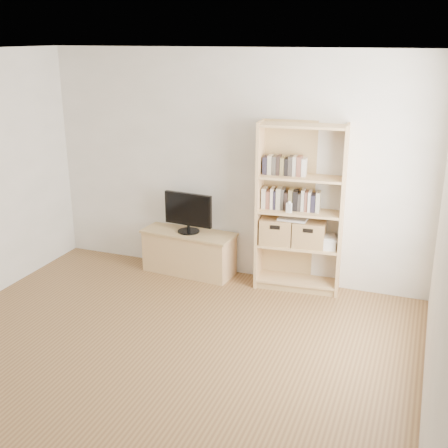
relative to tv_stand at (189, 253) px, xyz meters
The scene contains 14 objects.
floor 2.36m from the tv_stand, 78.16° to the right, with size 4.50×5.00×0.01m, color brown.
back_wall 1.18m from the tv_stand, 22.60° to the left, with size 4.50×0.02×2.60m, color silver.
right_wall 3.72m from the tv_stand, 40.08° to the right, with size 0.02×5.00×2.60m, color silver.
ceiling 3.33m from the tv_stand, 78.16° to the right, with size 4.50×5.00×0.01m, color white.
tv_stand is the anchor object (origin of this frame).
bookshelf 1.48m from the tv_stand, ahead, with size 0.93×0.33×1.87m, color tan.
television 0.50m from the tv_stand, behind, with size 0.60×0.05×0.47m, color black.
books_row_mid 1.52m from the tv_stand, ahead, with size 0.76×0.15×0.20m, color #B7AE9C.
books_row_upper 1.59m from the tv_stand, ahead, with size 0.36×0.13×0.19m, color #B7AE9C.
baby_monitor 1.42m from the tv_stand, ahead, with size 0.06×0.04×0.11m, color white.
basket_left 1.15m from the tv_stand, ahead, with size 0.35×0.29×0.29m, color #976644.
basket_right 1.49m from the tv_stand, ahead, with size 0.34×0.28×0.28m, color #976644.
laptop 1.37m from the tv_stand, ahead, with size 0.31×0.22×0.02m, color silver.
magazine_stack 1.67m from the tv_stand, ahead, with size 0.16×0.24×0.11m, color beige.
Camera 1 is at (2.11, -3.40, 2.72)m, focal length 45.00 mm.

